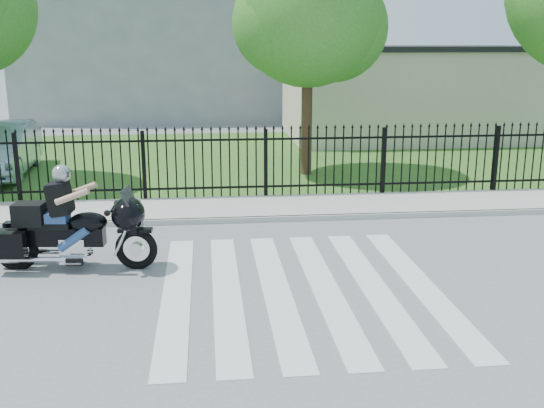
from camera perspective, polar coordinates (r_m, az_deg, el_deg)
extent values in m
plane|color=slate|center=(10.42, 2.60, -7.64)|extent=(120.00, 120.00, 0.00)
cube|color=#ADAAA3|center=(15.12, -0.20, -0.32)|extent=(40.00, 2.00, 0.12)
cube|color=#ADAAA3|center=(14.16, 0.21, -1.35)|extent=(40.00, 0.12, 0.12)
cube|color=#2A5D20|center=(21.95, -2.05, 4.20)|extent=(40.00, 12.00, 0.02)
cube|color=black|center=(16.02, -0.56, 1.59)|extent=(26.00, 0.04, 0.05)
cube|color=black|center=(15.79, -0.57, 5.84)|extent=(26.00, 0.04, 0.05)
cylinder|color=#382316|center=(18.87, 3.14, 8.85)|extent=(0.32, 0.32, 4.16)
sphere|color=#2D6E1F|center=(18.80, 3.25, 16.76)|extent=(4.20, 4.20, 4.20)
cube|color=beige|center=(27.00, 12.49, 9.52)|extent=(10.00, 6.00, 3.50)
cube|color=black|center=(26.91, 12.71, 13.45)|extent=(10.20, 6.20, 0.20)
cube|color=#979A9F|center=(35.64, -8.86, 17.65)|extent=(15.00, 10.00, 12.00)
torus|color=black|center=(11.46, -12.07, -3.97)|extent=(0.76, 0.22, 0.75)
torus|color=black|center=(12.08, -21.97, -3.77)|extent=(0.81, 0.24, 0.79)
cube|color=black|center=(11.71, -18.12, -2.75)|extent=(1.43, 0.40, 0.33)
ellipsoid|color=black|center=(11.52, -16.16, -1.59)|extent=(0.71, 0.50, 0.36)
cube|color=black|center=(11.73, -19.21, -1.77)|extent=(0.74, 0.42, 0.11)
cube|color=silver|center=(11.72, -17.29, -3.63)|extent=(0.47, 0.37, 0.33)
ellipsoid|color=black|center=(11.30, -12.77, -0.87)|extent=(0.66, 0.84, 0.59)
cube|color=black|center=(11.79, -20.89, -0.84)|extent=(0.56, 0.46, 0.39)
cube|color=navy|center=(11.65, -18.66, -1.16)|extent=(0.40, 0.36, 0.20)
sphere|color=#999CA0|center=(11.43, -18.35, 2.61)|extent=(0.32, 0.32, 0.32)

